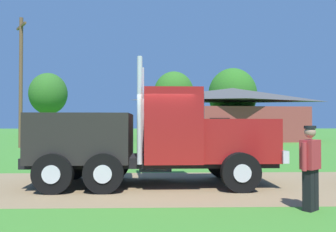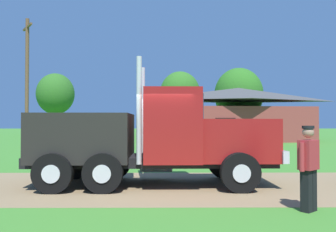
# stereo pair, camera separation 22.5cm
# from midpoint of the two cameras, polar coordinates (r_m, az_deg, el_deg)

# --- Properties ---
(ground_plane) EXTENTS (200.00, 200.00, 0.00)m
(ground_plane) POSITION_cam_midpoint_polar(r_m,az_deg,el_deg) (10.05, -4.18, -11.23)
(ground_plane) COLOR #41842C
(dirt_track) EXTENTS (120.00, 5.11, 0.01)m
(dirt_track) POSITION_cam_midpoint_polar(r_m,az_deg,el_deg) (10.05, -4.18, -11.20)
(dirt_track) COLOR #8F7550
(dirt_track) RESTS_ON ground_plane
(truck_foreground_white) EXTENTS (7.02, 2.77, 3.49)m
(truck_foreground_white) POSITION_cam_midpoint_polar(r_m,az_deg,el_deg) (10.06, -3.38, -3.82)
(truck_foreground_white) COLOR black
(truck_foreground_white) RESTS_ON ground_plane
(visitor_walking_mid) EXTENTS (0.49, 0.46, 1.71)m
(visitor_walking_mid) POSITION_cam_midpoint_polar(r_m,az_deg,el_deg) (7.66, 21.28, -7.33)
(visitor_walking_mid) COLOR #B22D33
(visitor_walking_mid) RESTS_ON ground_plane
(shed_building) EXTENTS (14.36, 6.65, 5.09)m
(shed_building) POSITION_cam_midpoint_polar(r_m,az_deg,el_deg) (34.05, 10.26, 0.08)
(shed_building) COLOR brown
(shed_building) RESTS_ON ground_plane
(utility_pole_near) EXTENTS (1.37, 1.89, 9.28)m
(utility_pole_near) POSITION_cam_midpoint_polar(r_m,az_deg,el_deg) (27.28, -22.96, 5.57)
(utility_pole_near) COLOR brown
(utility_pole_near) RESTS_ON ground_plane
(tree_left) EXTENTS (5.22, 5.22, 8.69)m
(tree_left) POSITION_cam_midpoint_polar(r_m,az_deg,el_deg) (51.68, -18.95, 3.42)
(tree_left) COLOR #513823
(tree_left) RESTS_ON ground_plane
(tree_mid) EXTENTS (4.98, 4.98, 8.13)m
(tree_mid) POSITION_cam_midpoint_polar(r_m,az_deg,el_deg) (43.59, 0.80, 3.63)
(tree_mid) COLOR #513823
(tree_mid) RESTS_ON ground_plane
(tree_right) EXTENTS (5.17, 5.17, 7.64)m
(tree_right) POSITION_cam_midpoint_polar(r_m,az_deg,el_deg) (38.41, 10.25, 3.41)
(tree_right) COLOR #513823
(tree_right) RESTS_ON ground_plane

